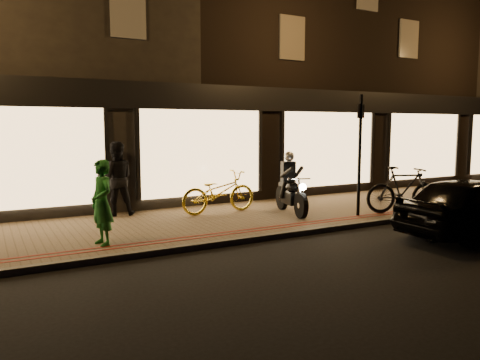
% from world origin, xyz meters
% --- Properties ---
extents(ground, '(90.00, 90.00, 0.00)m').
position_xyz_m(ground, '(0.00, 0.00, 0.00)').
color(ground, black).
rests_on(ground, ground).
extents(sidewalk, '(50.00, 4.00, 0.12)m').
position_xyz_m(sidewalk, '(0.00, 2.00, 0.06)').
color(sidewalk, brown).
rests_on(sidewalk, ground).
extents(kerb_stone, '(50.00, 0.14, 0.12)m').
position_xyz_m(kerb_stone, '(0.00, 0.05, 0.06)').
color(kerb_stone, '#59544C').
rests_on(kerb_stone, ground).
extents(red_kerb_lines, '(50.00, 0.26, 0.01)m').
position_xyz_m(red_kerb_lines, '(0.00, 0.55, 0.12)').
color(red_kerb_lines, maroon).
rests_on(red_kerb_lines, sidewalk).
extents(building_row, '(48.00, 10.11, 8.50)m').
position_xyz_m(building_row, '(-0.00, 8.99, 4.25)').
color(building_row, black).
rests_on(building_row, ground).
extents(motorcycle, '(0.74, 1.92, 1.59)m').
position_xyz_m(motorcycle, '(1.47, 1.77, 0.73)').
color(motorcycle, black).
rests_on(motorcycle, sidewalk).
extents(sign_post, '(0.34, 0.16, 3.00)m').
position_xyz_m(sign_post, '(2.80, 0.71, 1.80)').
color(sign_post, black).
rests_on(sign_post, sidewalk).
extents(bicycle_gold, '(2.09, 0.79, 1.08)m').
position_xyz_m(bicycle_gold, '(-0.11, 2.71, 0.66)').
color(bicycle_gold, gold).
rests_on(bicycle_gold, sidewalk).
extents(bicycle_dark, '(2.07, 1.26, 1.21)m').
position_xyz_m(bicycle_dark, '(4.08, 0.43, 0.72)').
color(bicycle_dark, black).
rests_on(bicycle_dark, sidewalk).
extents(person_green, '(0.51, 0.66, 1.62)m').
position_xyz_m(person_green, '(-3.48, 0.84, 0.93)').
color(person_green, '#1B6823').
rests_on(person_green, sidewalk).
extents(person_dark, '(1.01, 0.84, 1.85)m').
position_xyz_m(person_dark, '(-2.50, 3.67, 1.05)').
color(person_dark, black).
rests_on(person_dark, sidewalk).
extents(parked_car, '(3.82, 1.54, 1.30)m').
position_xyz_m(parked_car, '(3.81, -1.78, 0.65)').
color(parked_car, black).
rests_on(parked_car, ground).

